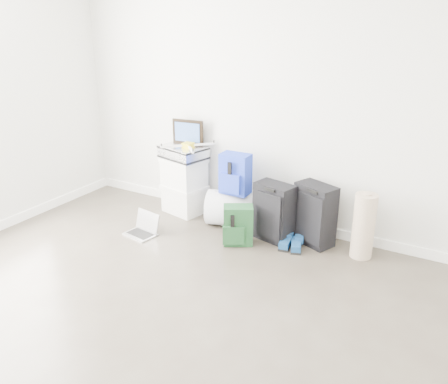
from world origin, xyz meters
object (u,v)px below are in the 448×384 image
Objects in this scene: laptop at (143,229)px; boxes_stack at (184,185)px; briefcase at (183,152)px; duffel_bag at (236,209)px; large_suitcase at (274,212)px; carry_on at (314,215)px.

boxes_stack is at bearing 96.28° from laptop.
duffel_bag is at bearing 10.54° from briefcase.
briefcase is 0.80× the size of large_suitcase.
laptop is at bearing -79.85° from briefcase.
duffel_bag reaches higher than laptop.
large_suitcase is 1.37m from laptop.
duffel_bag is at bearing -156.85° from carry_on.
boxes_stack is 1.19m from large_suitcase.
duffel_bag is 1.76× the size of laptop.
briefcase reaches higher than carry_on.
briefcase is 1.26m from large_suitcase.
carry_on is 1.76m from laptop.
briefcase reaches higher than duffel_bag.
large_suitcase is (1.18, -0.14, -0.03)m from boxes_stack.
duffel_bag is (0.69, -0.04, -0.52)m from briefcase.
boxes_stack is 0.76m from laptop.
duffel_bag is 0.51m from large_suitcase.
large_suitcase is at bearing 4.92° from boxes_stack.
laptop is at bearing -81.54° from boxes_stack.
boxes_stack is 1.08× the size of large_suitcase.
duffel_bag is at bearing 8.85° from boxes_stack.
carry_on is at bearing -16.31° from duffel_bag.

